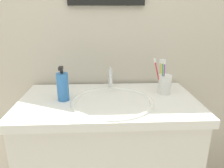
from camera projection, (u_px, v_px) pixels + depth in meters
name	position (u px, v px, depth m)	size (l,w,h in m)	color
tiled_wall_back	(106.00, 29.00, 1.32)	(2.16, 0.04, 2.40)	beige
vanity_counter	(109.00, 164.00, 1.28)	(0.96, 0.53, 0.85)	silver
sink_basin	(112.00, 107.00, 1.12)	(0.44, 0.44, 0.10)	white
faucet	(111.00, 79.00, 1.28)	(0.02, 0.15, 0.13)	silver
toothbrush_cup	(165.00, 84.00, 1.21)	(0.07, 0.07, 0.11)	white
toothbrush_purple	(164.00, 75.00, 1.18)	(0.02, 0.03, 0.20)	purple
toothbrush_green	(162.00, 74.00, 1.18)	(0.03, 0.02, 0.20)	green
toothbrush_red	(157.00, 74.00, 1.20)	(0.06, 0.02, 0.20)	red
toothbrush_yellow	(161.00, 73.00, 1.23)	(0.02, 0.05, 0.19)	yellow
soap_dispenser	(63.00, 87.00, 1.10)	(0.06, 0.06, 0.19)	#3372BF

